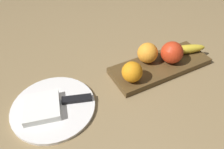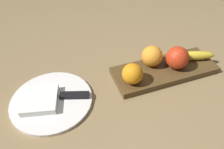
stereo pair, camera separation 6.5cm
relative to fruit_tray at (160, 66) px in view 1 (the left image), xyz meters
The scene contains 9 objects.
ground_plane 0.05m from the fruit_tray, 162.23° to the right, with size 2.40×2.40×0.00m, color olive.
fruit_tray is the anchor object (origin of this frame).
apple 0.06m from the fruit_tray, behind, with size 0.08×0.08×0.08m, color red.
banana 0.12m from the fruit_tray, behind, with size 0.15×0.03×0.03m, color yellow.
orange_near_apple 0.15m from the fruit_tray, ahead, with size 0.07×0.07×0.07m, color orange.
orange_near_banana 0.07m from the fruit_tray, 43.46° to the right, with size 0.07×0.07×0.07m, color orange.
dinner_plate 0.39m from the fruit_tray, ahead, with size 0.25×0.25×0.01m, color white.
folded_napkin 0.43m from the fruit_tray, ahead, with size 0.10×0.11×0.02m, color white.
knife 0.34m from the fruit_tray, ahead, with size 0.18×0.08×0.01m.
Camera 1 is at (0.46, 0.44, 0.49)m, focal length 33.11 mm.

